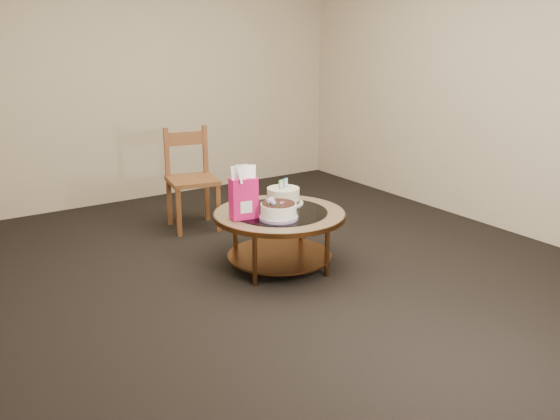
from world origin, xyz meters
TOP-DOWN VIEW (x-y plane):
  - ground at (0.00, 0.00)m, footprint 5.00×5.00m
  - room_walls at (0.00, 0.00)m, footprint 4.52×5.02m
  - coffee_table at (0.00, -0.00)m, footprint 1.02×1.02m
  - decorated_cake at (-0.11, -0.15)m, footprint 0.29×0.29m
  - cream_cake at (0.14, 0.16)m, footprint 0.32×0.32m
  - gift_bag at (-0.31, 0.01)m, footprint 0.21×0.17m
  - pillar_candle at (-0.08, 0.30)m, footprint 0.11×0.11m
  - dining_chair at (-0.13, 1.29)m, footprint 0.50×0.50m

SIDE VIEW (x-z plane):
  - ground at x=0.00m, z-range 0.00..0.00m
  - coffee_table at x=0.00m, z-range 0.15..0.61m
  - dining_chair at x=-0.13m, z-range 0.01..0.93m
  - pillar_candle at x=-0.08m, z-range 0.44..0.53m
  - decorated_cake at x=-0.11m, z-range 0.43..0.60m
  - cream_cake at x=0.14m, z-range 0.42..0.62m
  - gift_bag at x=-0.31m, z-range 0.46..0.85m
  - room_walls at x=0.00m, z-range 0.24..2.85m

